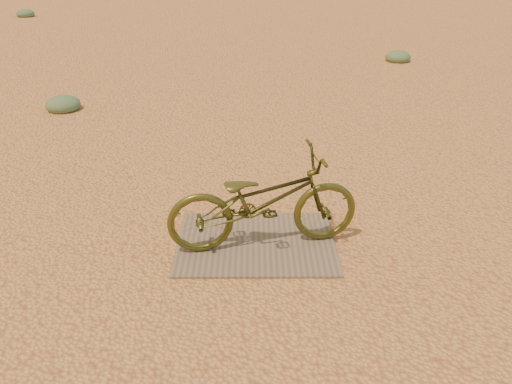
{
  "coord_description": "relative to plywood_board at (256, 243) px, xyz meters",
  "views": [
    {
      "loc": [
        0.25,
        -4.34,
        2.54
      ],
      "look_at": [
        0.27,
        -0.47,
        0.54
      ],
      "focal_mm": 35.0,
      "sensor_mm": 36.0,
      "label": 1
    }
  ],
  "objects": [
    {
      "name": "plywood_board",
      "position": [
        0.0,
        0.0,
        0.0
      ],
      "size": [
        1.45,
        1.06,
        0.02
      ],
      "primitive_type": "cube",
      "color": "#73604C",
      "rests_on": "ground"
    },
    {
      "name": "bicycle",
      "position": [
        0.07,
        -0.04,
        0.46
      ],
      "size": [
        1.78,
        0.88,
        0.89
      ],
      "primitive_type": "imported",
      "rotation": [
        0.0,
        0.0,
        1.75
      ],
      "color": "#424418",
      "rests_on": "plywood_board"
    },
    {
      "name": "kale_c",
      "position": [
        -7.96,
        14.44,
        -0.01
      ],
      "size": [
        0.61,
        0.61,
        0.33
      ],
      "primitive_type": "ellipsoid",
      "color": "#55754B",
      "rests_on": "ground"
    },
    {
      "name": "kale_a",
      "position": [
        -3.12,
        3.99,
        -0.01
      ],
      "size": [
        0.55,
        0.55,
        0.3
      ],
      "primitive_type": "ellipsoid",
      "color": "#55754B",
      "rests_on": "ground"
    },
    {
      "name": "kale_b",
      "position": [
        3.24,
        7.49,
        -0.01
      ],
      "size": [
        0.56,
        0.56,
        0.31
      ],
      "primitive_type": "ellipsoid",
      "color": "#55754B",
      "rests_on": "ground"
    },
    {
      "name": "ground",
      "position": [
        -0.27,
        0.47,
        -0.01
      ],
      "size": [
        120.0,
        120.0,
        0.0
      ],
      "primitive_type": "plane",
      "color": "gold",
      "rests_on": "ground"
    }
  ]
}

